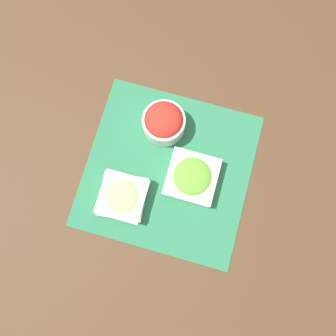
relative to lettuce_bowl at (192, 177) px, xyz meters
The scene contains 5 objects.
ground_plane 0.08m from the lettuce_bowl, ahead, with size 3.00×3.00×0.00m, color #513823.
placemat 0.08m from the lettuce_bowl, ahead, with size 0.48×0.47×0.00m.
lettuce_bowl is the anchor object (origin of this frame).
cucumber_bowl 0.21m from the lettuce_bowl, 31.70° to the left, with size 0.14×0.14×0.05m.
tomato_bowl 0.18m from the lettuce_bowl, 47.48° to the right, with size 0.13×0.13×0.09m.
Camera 1 is at (-0.05, 0.17, 0.96)m, focal length 35.00 mm.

